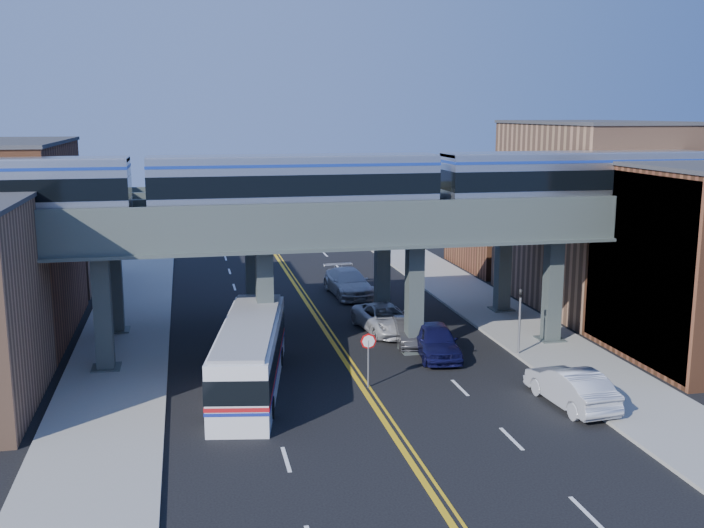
# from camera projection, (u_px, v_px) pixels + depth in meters

# --- Properties ---
(ground) EXTENTS (120.00, 120.00, 0.00)m
(ground) POSITION_uv_depth(u_px,v_px,m) (377.00, 411.00, 34.00)
(ground) COLOR black
(ground) RESTS_ON ground
(sidewalk_west) EXTENTS (5.00, 70.00, 0.16)m
(sidewalk_west) POSITION_uv_depth(u_px,v_px,m) (120.00, 357.00, 41.23)
(sidewalk_west) COLOR gray
(sidewalk_west) RESTS_ON ground
(sidewalk_east) EXTENTS (5.00, 70.00, 0.16)m
(sidewalk_east) POSITION_uv_depth(u_px,v_px,m) (527.00, 332.00, 45.95)
(sidewalk_east) COLOR gray
(sidewalk_east) RESTS_ON ground
(building_west_c) EXTENTS (8.00, 10.00, 8.00)m
(building_west_c) POSITION_uv_depth(u_px,v_px,m) (37.00, 234.00, 57.29)
(building_west_c) COLOR #8E6449
(building_west_c) RESTS_ON ground
(building_east_b) EXTENTS (8.00, 14.00, 12.00)m
(building_east_b) POSITION_uv_depth(u_px,v_px,m) (590.00, 216.00, 52.02)
(building_east_b) COLOR #8E6449
(building_east_b) RESTS_ON ground
(building_east_c) EXTENTS (8.00, 10.00, 9.00)m
(building_east_c) POSITION_uv_depth(u_px,v_px,m) (511.00, 214.00, 64.79)
(building_east_c) COLOR brown
(building_east_c) RESTS_ON ground
(mural_panel) EXTENTS (0.10, 9.50, 9.50)m
(mural_panel) POSITION_uv_depth(u_px,v_px,m) (636.00, 272.00, 39.93)
(mural_panel) COLOR teal
(mural_panel) RESTS_ON ground
(elevated_viaduct_near) EXTENTS (52.00, 3.60, 7.40)m
(elevated_viaduct_near) POSITION_uv_depth(u_px,v_px,m) (341.00, 236.00, 40.45)
(elevated_viaduct_near) COLOR #444F4E
(elevated_viaduct_near) RESTS_ON ground
(elevated_viaduct_far) EXTENTS (52.00, 3.60, 7.40)m
(elevated_viaduct_far) POSITION_uv_depth(u_px,v_px,m) (318.00, 218.00, 47.17)
(elevated_viaduct_far) COLOR #444F4E
(elevated_viaduct_far) RESTS_ON ground
(transit_train) EXTENTS (44.98, 2.82, 3.28)m
(transit_train) POSITION_uv_depth(u_px,v_px,m) (295.00, 184.00, 39.45)
(transit_train) COLOR black
(transit_train) RESTS_ON elevated_viaduct_near
(stop_sign) EXTENTS (0.76, 0.09, 2.63)m
(stop_sign) POSITION_uv_depth(u_px,v_px,m) (368.00, 351.00, 36.61)
(stop_sign) COLOR slate
(stop_sign) RESTS_ON ground
(traffic_signal) EXTENTS (0.15, 0.18, 4.10)m
(traffic_signal) POSITION_uv_depth(u_px,v_px,m) (520.00, 314.00, 41.21)
(traffic_signal) COLOR slate
(traffic_signal) RESTS_ON ground
(transit_bus) EXTENTS (4.63, 12.05, 3.03)m
(transit_bus) POSITION_uv_depth(u_px,v_px,m) (250.00, 357.00, 36.49)
(transit_bus) COLOR silver
(transit_bus) RESTS_ON ground
(car_lane_a) EXTENTS (2.58, 5.32, 1.75)m
(car_lane_a) POSITION_uv_depth(u_px,v_px,m) (436.00, 341.00, 41.43)
(car_lane_a) COLOR #10103C
(car_lane_a) RESTS_ON ground
(car_lane_b) EXTENTS (2.06, 4.51, 1.43)m
(car_lane_b) POSITION_uv_depth(u_px,v_px,m) (409.00, 332.00, 43.70)
(car_lane_b) COLOR #29292B
(car_lane_b) RESTS_ON ground
(car_lane_c) EXTENTS (3.24, 5.93, 1.58)m
(car_lane_c) POSITION_uv_depth(u_px,v_px,m) (385.00, 319.00, 46.15)
(car_lane_c) COLOR #BABABC
(car_lane_c) RESTS_ON ground
(car_lane_d) EXTENTS (2.97, 6.43, 1.82)m
(car_lane_d) POSITION_uv_depth(u_px,v_px,m) (348.00, 283.00, 55.39)
(car_lane_d) COLOR #B1B1B6
(car_lane_d) RESTS_ON ground
(car_parked_curb) EXTENTS (2.24, 5.38, 1.73)m
(car_parked_curb) POSITION_uv_depth(u_px,v_px,m) (571.00, 387.00, 34.49)
(car_parked_curb) COLOR silver
(car_parked_curb) RESTS_ON ground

